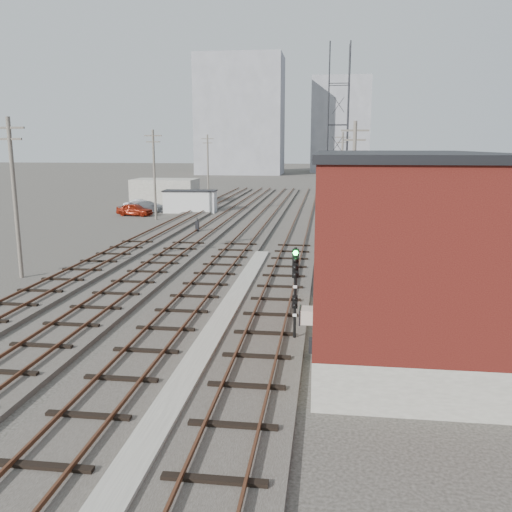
% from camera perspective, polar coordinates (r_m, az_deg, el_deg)
% --- Properties ---
extents(ground, '(320.00, 320.00, 0.00)m').
position_cam_1_polar(ground, '(68.84, 3.42, 5.33)').
color(ground, '#282621').
rests_on(ground, ground).
extents(track_right, '(3.20, 90.00, 0.39)m').
position_cam_1_polar(track_right, '(47.89, 4.61, 2.70)').
color(track_right, '#332D28').
rests_on(track_right, ground).
extents(track_mid_right, '(3.20, 90.00, 0.39)m').
position_cam_1_polar(track_mid_right, '(48.25, -0.14, 2.80)').
color(track_mid_right, '#332D28').
rests_on(track_mid_right, ground).
extents(track_mid_left, '(3.20, 90.00, 0.39)m').
position_cam_1_polar(track_mid_left, '(48.93, -4.80, 2.89)').
color(track_mid_left, '#332D28').
rests_on(track_mid_left, ground).
extents(track_left, '(3.20, 90.00, 0.39)m').
position_cam_1_polar(track_left, '(49.93, -9.29, 2.95)').
color(track_left, '#332D28').
rests_on(track_left, ground).
extents(platform_curb, '(0.90, 28.00, 0.26)m').
position_cam_1_polar(platform_curb, '(23.83, -3.33, -6.36)').
color(platform_curb, gray).
rests_on(platform_curb, ground).
extents(brick_building, '(6.54, 12.20, 7.22)m').
position_cam_1_polar(brick_building, '(20.80, 14.78, 0.57)').
color(brick_building, gray).
rests_on(brick_building, ground).
extents(lattice_tower, '(1.60, 1.60, 15.00)m').
position_cam_1_polar(lattice_tower, '(43.27, 8.55, 11.50)').
color(lattice_tower, black).
rests_on(lattice_tower, ground).
extents(utility_pole_left_a, '(1.80, 0.24, 9.00)m').
position_cam_1_polar(utility_pole_left_a, '(33.24, -24.07, 5.98)').
color(utility_pole_left_a, '#595147').
rests_on(utility_pole_left_a, ground).
extents(utility_pole_left_b, '(1.80, 0.24, 9.00)m').
position_cam_1_polar(utility_pole_left_b, '(56.07, -10.66, 8.65)').
color(utility_pole_left_b, '#595147').
rests_on(utility_pole_left_b, ground).
extents(utility_pole_left_c, '(1.80, 0.24, 9.00)m').
position_cam_1_polar(utility_pole_left_c, '(80.20, -5.09, 9.63)').
color(utility_pole_left_c, '#595147').
rests_on(utility_pole_left_c, ground).
extents(utility_pole_right_a, '(1.80, 0.24, 9.00)m').
position_cam_1_polar(utility_pole_right_a, '(36.40, 10.19, 7.20)').
color(utility_pole_right_a, '#595147').
rests_on(utility_pole_right_a, ground).
extents(utility_pole_right_b, '(1.80, 0.24, 9.00)m').
position_cam_1_polar(utility_pole_right_b, '(66.34, 9.02, 9.13)').
color(utility_pole_right_b, '#595147').
rests_on(utility_pole_right_b, ground).
extents(apartment_left, '(22.00, 14.00, 30.00)m').
position_cam_1_polar(apartment_left, '(145.26, -1.65, 14.54)').
color(apartment_left, gray).
rests_on(apartment_left, ground).
extents(apartment_right, '(16.00, 12.00, 26.00)m').
position_cam_1_polar(apartment_right, '(158.40, 8.84, 13.45)').
color(apartment_right, gray).
rests_on(apartment_right, ground).
extents(shed_left, '(8.00, 5.00, 3.20)m').
position_cam_1_polar(shed_left, '(71.60, -9.53, 6.72)').
color(shed_left, gray).
rests_on(shed_left, ground).
extents(shed_right, '(6.00, 6.00, 4.00)m').
position_cam_1_polar(shed_right, '(78.57, 10.58, 7.39)').
color(shed_right, gray).
rests_on(shed_right, ground).
extents(signal_mast, '(0.40, 0.40, 3.73)m').
position_cam_1_polar(signal_mast, '(20.53, 4.14, -3.46)').
color(signal_mast, gray).
rests_on(signal_mast, ground).
extents(switch_stand, '(0.29, 0.29, 1.26)m').
position_cam_1_polar(switch_stand, '(46.92, -6.21, 3.09)').
color(switch_stand, black).
rests_on(switch_stand, ground).
extents(site_trailer, '(6.10, 2.95, 2.51)m').
position_cam_1_polar(site_trailer, '(61.95, -6.94, 5.75)').
color(site_trailer, silver).
rests_on(site_trailer, ground).
extents(car_red, '(4.16, 2.26, 1.34)m').
position_cam_1_polar(car_red, '(60.00, -12.66, 4.80)').
color(car_red, maroon).
rests_on(car_red, ground).
extents(car_silver, '(4.53, 2.91, 1.41)m').
position_cam_1_polar(car_silver, '(63.38, -11.87, 5.21)').
color(car_silver, '#B1B3B9').
rests_on(car_silver, ground).
extents(car_grey, '(4.76, 2.91, 1.29)m').
position_cam_1_polar(car_grey, '(62.84, -11.22, 5.12)').
color(car_grey, slate).
rests_on(car_grey, ground).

